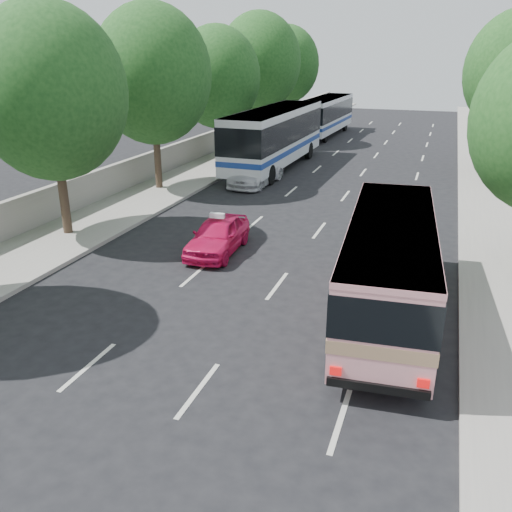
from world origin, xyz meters
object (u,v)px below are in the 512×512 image
at_px(tour_coach_front, 275,133).
at_px(white_pickup, 256,172).
at_px(tour_coach_rear, 326,113).
at_px(pink_taxi, 218,235).
at_px(pink_bus, 390,259).

bearing_deg(tour_coach_front, white_pickup, -84.84).
bearing_deg(tour_coach_rear, pink_taxi, -82.75).
height_order(white_pickup, tour_coach_front, tour_coach_front).
height_order(pink_taxi, tour_coach_rear, tour_coach_rear).
bearing_deg(tour_coach_front, pink_taxi, -79.22).
distance_m(pink_bus, white_pickup, 16.55).
height_order(pink_bus, pink_taxi, pink_bus).
distance_m(white_pickup, tour_coach_rear, 19.19).
xyz_separation_m(pink_taxi, tour_coach_rear, (-2.50, 29.89, 1.25)).
relative_size(pink_bus, white_pickup, 1.89).
relative_size(pink_taxi, tour_coach_front, 0.32).
xyz_separation_m(white_pickup, tour_coach_front, (-0.29, 4.39, 1.52)).
height_order(pink_bus, tour_coach_front, tour_coach_front).
distance_m(tour_coach_front, tour_coach_rear, 14.75).
xyz_separation_m(pink_bus, pink_taxi, (-6.50, 3.28, -1.09)).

